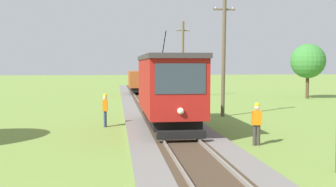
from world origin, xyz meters
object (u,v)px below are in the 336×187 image
Objects in this scene: red_tram at (168,87)px; second_worker at (105,109)px; track_worker at (257,122)px; utility_pole_far at (183,58)px; tree_left_far at (308,61)px; freight_car at (140,81)px; utility_pole_mid at (224,55)px; gravel_pile at (171,89)px.

red_tram is 3.79m from second_worker.
second_worker is (-6.34, 5.90, 0.00)m from track_worker.
utility_pole_far is 12.36m from tree_left_far.
utility_pole_far is at bearing 78.57° from red_tram.
freight_car reaches higher than track_worker.
utility_pole_mid is 1.44× the size of tree_left_far.
tree_left_far is at bearing 41.76° from second_worker.
tree_left_far is (11.89, -3.34, -0.28)m from utility_pole_far.
track_worker is (-1.08, -25.15, -2.98)m from utility_pole_far.
freight_car reaches higher than second_worker.
utility_pole_far reaches higher than red_tram.
utility_pole_far is (4.23, -3.00, 2.41)m from freight_car.
utility_pole_far reaches higher than freight_car.
freight_car is at bearing 90.01° from red_tram.
gravel_pile is at bearing 94.20° from utility_pole_far.
utility_pole_far is at bearing 3.97° from track_worker.
second_worker is (-3.20, 1.63, -1.21)m from red_tram.
second_worker is (-3.20, -22.25, -0.57)m from freight_car.
tree_left_far is (19.31, 15.91, 2.70)m from second_worker.
freight_car is 0.96× the size of tree_left_far.
utility_pole_mid is 17.28m from tree_left_far.
utility_pole_mid is 4.35× the size of second_worker.
utility_pole_mid is at bearing -88.88° from gravel_pile.
second_worker is 25.17m from tree_left_far.
utility_pole_far is at bearing 164.30° from tree_left_far.
tree_left_far is at bearing 47.42° from red_tram.
freight_car is 17.45m from tree_left_far.
utility_pole_mid is (4.22, 5.00, 1.78)m from red_tram.
freight_car is at bearing -143.85° from gravel_pile.
tree_left_far is (12.97, 21.81, 2.70)m from track_worker.
second_worker is at bearing 53.51° from track_worker.
red_tram reaches higher than second_worker.
freight_car is 22.49m from second_worker.
utility_pole_far is 1.43× the size of tree_left_far.
utility_pole_mid is 4.35× the size of track_worker.
track_worker is 8.66m from second_worker.
tree_left_far reaches higher than freight_car.
track_worker is at bearing -96.65° from utility_pole_mid.
track_worker is 1.00× the size of second_worker.
tree_left_far is (16.12, -6.34, 2.13)m from freight_car.
red_tram is at bearing -89.99° from freight_car.
tree_left_far reaches higher than second_worker.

